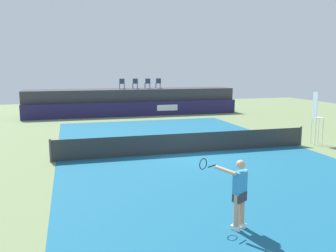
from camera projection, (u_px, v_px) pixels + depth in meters
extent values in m
plane|color=#6B7F51|center=(170.00, 141.00, 19.83)|extent=(48.00, 48.00, 0.00)
cube|color=#16597A|center=(188.00, 153.00, 16.98)|extent=(12.00, 22.00, 0.00)
cube|color=#231E4C|center=(136.00, 109.00, 29.72)|extent=(18.00, 0.20, 1.20)
cube|color=white|center=(167.00, 108.00, 30.32)|extent=(1.80, 0.02, 0.50)
cube|color=#38383D|center=(132.00, 101.00, 31.35)|extent=(18.00, 2.80, 2.20)
cylinder|color=#2D3D56|center=(124.00, 86.00, 31.33)|extent=(0.04, 0.04, 0.44)
cylinder|color=#2D3D56|center=(119.00, 86.00, 31.26)|extent=(0.04, 0.04, 0.44)
cylinder|color=#2D3D56|center=(124.00, 86.00, 30.94)|extent=(0.04, 0.04, 0.44)
cylinder|color=#2D3D56|center=(120.00, 86.00, 30.86)|extent=(0.04, 0.04, 0.44)
cube|color=#2D3D56|center=(122.00, 84.00, 31.06)|extent=(0.48, 0.48, 0.03)
cube|color=#2D3D56|center=(122.00, 81.00, 30.82)|extent=(0.44, 0.07, 0.42)
cylinder|color=#2D3D56|center=(137.00, 86.00, 31.55)|extent=(0.04, 0.04, 0.44)
cylinder|color=#2D3D56|center=(133.00, 86.00, 31.47)|extent=(0.04, 0.04, 0.44)
cylinder|color=#2D3D56|center=(138.00, 86.00, 31.16)|extent=(0.04, 0.04, 0.44)
cylinder|color=#2D3D56|center=(133.00, 86.00, 31.08)|extent=(0.04, 0.04, 0.44)
cube|color=#2D3D56|center=(135.00, 83.00, 31.28)|extent=(0.47, 0.47, 0.03)
cube|color=#2D3D56|center=(135.00, 81.00, 31.04)|extent=(0.44, 0.05, 0.42)
cylinder|color=#2D3D56|center=(149.00, 86.00, 31.72)|extent=(0.04, 0.04, 0.44)
cylinder|color=#2D3D56|center=(145.00, 86.00, 31.61)|extent=(0.04, 0.04, 0.44)
cylinder|color=#2D3D56|center=(150.00, 86.00, 31.33)|extent=(0.04, 0.04, 0.44)
cylinder|color=#2D3D56|center=(146.00, 86.00, 31.23)|extent=(0.04, 0.04, 0.44)
cube|color=#2D3D56|center=(147.00, 83.00, 31.43)|extent=(0.44, 0.44, 0.03)
cube|color=#2D3D56|center=(148.00, 81.00, 31.20)|extent=(0.44, 0.03, 0.42)
cylinder|color=#2D3D56|center=(160.00, 86.00, 32.26)|extent=(0.04, 0.04, 0.44)
cylinder|color=#2D3D56|center=(155.00, 86.00, 32.17)|extent=(0.04, 0.04, 0.44)
cylinder|color=#2D3D56|center=(161.00, 86.00, 31.87)|extent=(0.04, 0.04, 0.44)
cylinder|color=#2D3D56|center=(156.00, 86.00, 31.78)|extent=(0.04, 0.04, 0.44)
cube|color=#2D3D56|center=(158.00, 83.00, 31.98)|extent=(0.46, 0.46, 0.03)
cube|color=#2D3D56|center=(158.00, 81.00, 31.75)|extent=(0.44, 0.05, 0.42)
cylinder|color=white|center=(323.00, 132.00, 18.61)|extent=(0.04, 0.04, 1.40)
cylinder|color=white|center=(319.00, 131.00, 19.00)|extent=(0.04, 0.04, 1.40)
cylinder|color=white|center=(315.00, 132.00, 18.55)|extent=(0.04, 0.04, 1.40)
cylinder|color=white|center=(311.00, 131.00, 18.95)|extent=(0.04, 0.04, 1.40)
cube|color=white|center=(318.00, 118.00, 18.66)|extent=(0.50, 0.50, 0.03)
cube|color=white|center=(315.00, 105.00, 18.53)|extent=(0.09, 0.44, 1.33)
cube|color=#2D2D2D|center=(188.00, 143.00, 16.90)|extent=(12.40, 0.02, 0.95)
cylinder|color=#4C4C51|center=(50.00, 151.00, 15.25)|extent=(0.10, 0.10, 1.00)
cylinder|color=#4C4C51|center=(301.00, 136.00, 18.55)|extent=(0.10, 0.10, 1.00)
cube|color=white|center=(241.00, 225.00, 9.05)|extent=(0.23, 0.29, 0.10)
cylinder|color=tan|center=(242.00, 208.00, 8.97)|extent=(0.14, 0.14, 0.82)
cube|color=white|center=(236.00, 228.00, 8.88)|extent=(0.23, 0.29, 0.10)
cylinder|color=tan|center=(236.00, 210.00, 8.81)|extent=(0.14, 0.14, 0.82)
cube|color=#333338|center=(240.00, 196.00, 8.84)|extent=(0.40, 0.36, 0.24)
cube|color=#338CCC|center=(240.00, 183.00, 8.78)|extent=(0.41, 0.35, 0.56)
sphere|color=tan|center=(241.00, 164.00, 8.71)|extent=(0.22, 0.22, 0.22)
cylinder|color=tan|center=(245.00, 181.00, 8.95)|extent=(0.09, 0.09, 0.60)
cylinder|color=tan|center=(226.00, 170.00, 8.75)|extent=(0.38, 0.57, 0.14)
cylinder|color=black|center=(212.00, 166.00, 9.04)|extent=(0.28, 0.18, 0.03)
torus|color=black|center=(203.00, 164.00, 9.24)|extent=(0.28, 0.17, 0.30)
sphere|color=#D8EA33|center=(180.00, 139.00, 20.11)|extent=(0.07, 0.07, 0.07)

